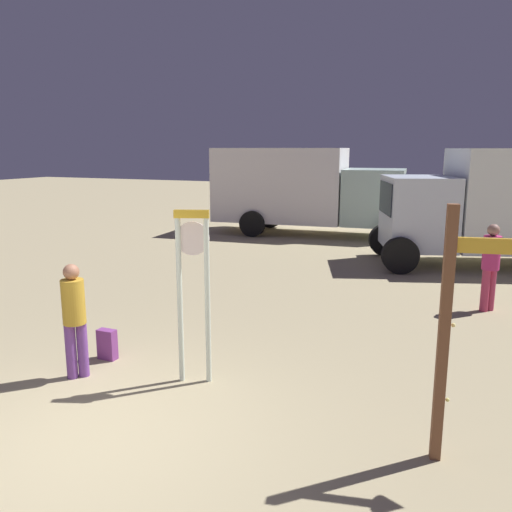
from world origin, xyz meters
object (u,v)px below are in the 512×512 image
backpack (108,345)px  box_truck_near (302,188)px  arrow_sign (481,300)px  person_near_clock (74,315)px  standing_clock (193,278)px  person_distant (491,263)px

backpack → box_truck_near: (-1.05, 12.05, 1.42)m
backpack → box_truck_near: size_ratio=0.06×
arrow_sign → person_near_clock: 4.94m
standing_clock → person_distant: bearing=53.8°
person_near_clock → person_distant: bearing=46.8°
standing_clock → box_truck_near: size_ratio=0.33×
person_distant → box_truck_near: box_truck_near is taller
arrow_sign → backpack: 5.16m
standing_clock → arrow_sign: 3.42m
box_truck_near → person_near_clock: bearing=-85.1°
person_distant → box_truck_near: size_ratio=0.24×
arrow_sign → box_truck_near: box_truck_near is taller
arrow_sign → box_truck_near: size_ratio=0.36×
backpack → person_distant: (5.10, 4.72, 0.71)m
arrow_sign → person_distant: size_ratio=1.53×
person_near_clock → arrow_sign: bearing=-0.4°
arrow_sign → person_distant: (0.19, 5.42, -0.73)m
backpack → box_truck_near: 12.18m
standing_clock → person_distant: standing_clock is taller
person_near_clock → box_truck_near: bearing=94.9°
person_near_clock → backpack: size_ratio=3.49×
arrow_sign → standing_clock: bearing=170.6°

